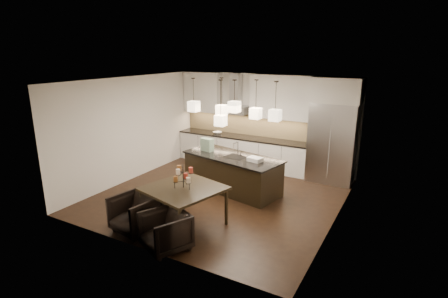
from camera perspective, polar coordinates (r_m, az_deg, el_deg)
The scene contains 37 objects.
floor at distance 8.67m, azimuth -0.65°, elevation -7.71°, with size 5.50×5.50×0.02m, color black.
ceiling at distance 7.99m, azimuth -0.71°, elevation 11.20°, with size 5.50×5.50×0.02m, color white.
wall_back at distance 10.64m, azimuth 6.76°, elevation 4.56°, with size 5.50×0.02×2.80m, color silver.
wall_front at distance 6.09m, azimuth -13.76°, elevation -4.32°, with size 5.50×0.02×2.80m, color silver.
wall_left at distance 9.85m, azimuth -14.77°, elevation 3.25°, with size 0.02×5.50×2.80m, color silver.
wall_right at distance 7.30m, azimuth 18.48°, elevation -1.34°, with size 0.02×5.50×2.80m, color silver.
refrigerator at distance 9.76m, azimuth 17.27°, elevation 0.97°, with size 1.20×0.72×2.15m, color #B7B7BA.
fridge_panel at distance 9.52m, azimuth 17.96°, elevation 9.15°, with size 1.26×0.72×0.65m, color silver.
lower_cabinets at distance 10.82m, azimuth 2.87°, elevation -0.39°, with size 4.21×0.62×0.88m, color silver.
countertop at distance 10.70m, azimuth 2.90°, elevation 1.97°, with size 4.21×0.66×0.04m, color black.
backsplash at distance 10.89m, azimuth 3.63°, elevation 4.01°, with size 4.21×0.02×0.63m, color tan.
upper_cab_left at distance 11.32m, azimuth -3.49°, elevation 9.27°, with size 1.25×0.35×1.25m, color silver.
upper_cab_right at distance 10.15m, azimuth 9.39°, elevation 8.35°, with size 1.86×0.35×1.25m, color silver.
hood_canopy at distance 10.72m, azimuth 1.64°, elevation 6.48°, with size 0.90×0.52×0.24m, color #B7B7BA.
hood_chimney at distance 10.74m, azimuth 1.94°, elevation 9.72°, with size 0.30×0.28×0.96m, color #B7B7BA.
fruit_bowl at distance 11.03m, azimuth -1.08°, elevation 2.68°, with size 0.26×0.26×0.06m, color silver.
island_body at distance 8.90m, azimuth 1.36°, elevation -4.03°, with size 2.46×0.98×0.86m, color black.
island_top at distance 8.76m, azimuth 1.38°, elevation -1.25°, with size 2.54×1.06×0.04m, color black.
faucet at distance 8.71m, azimuth 2.30°, elevation 0.07°, with size 0.10×0.24×0.37m, color silver, non-canonical shape.
tote_bag at distance 9.16m, azimuth -2.77°, elevation 0.71°, with size 0.33×0.18×0.33m, color #19512D.
food_container at distance 8.34m, azimuth 5.08°, elevation -1.70°, with size 0.33×0.24×0.10m, color silver.
dining_table at distance 7.20m, azimuth -6.52°, elevation -9.28°, with size 1.37×1.37×0.82m, color black, non-canonical shape.
candelabra at distance 6.95m, azimuth -6.68°, elevation -4.42°, with size 0.39×0.39×0.48m, color black, non-canonical shape.
candle_a at distance 6.85m, azimuth -5.84°, elevation -5.09°, with size 0.08×0.08×0.11m, color beige.
candle_b at distance 7.10m, azimuth -6.26°, elevation -4.36°, with size 0.08×0.08×0.11m, color #C43B2A.
candle_c at distance 6.94m, azimuth -7.91°, elevation -4.88°, with size 0.08×0.08×0.11m, color brown.
candle_d at distance 6.88m, azimuth -5.44°, elevation -3.45°, with size 0.08×0.08×0.11m, color #C43B2A.
candle_e at distance 7.02m, azimuth -7.33°, elevation -3.10°, with size 0.08×0.08×0.11m, color brown.
candle_f at distance 6.80m, azimuth -7.51°, elevation -3.73°, with size 0.08×0.08×0.11m, color beige.
armchair_left at distance 7.16m, azimuth -14.29°, elevation -10.17°, with size 0.79×0.82×0.74m, color black.
armchair_right at distance 6.46m, azimuth -9.55°, elevation -13.08°, with size 0.75×0.77×0.70m, color black.
pendant_a at distance 8.88m, azimuth -4.95°, elevation 6.94°, with size 0.24×0.24×0.26m, color beige.
pendant_b at distance 9.00m, azimuth -0.39°, elevation 6.38°, with size 0.24×0.24×0.26m, color beige.
pendant_c at distance 8.32m, azimuth 1.70°, elevation 6.90°, with size 0.24×0.24×0.26m, color beige.
pendant_d at distance 8.40m, azimuth 5.20°, elevation 5.81°, with size 0.24×0.24×0.26m, color beige.
pendant_e at distance 7.97m, azimuth 8.33°, elevation 5.47°, with size 0.24×0.24×0.26m, color beige.
pendant_f at distance 8.39m, azimuth -0.55°, elevation 4.68°, with size 0.24×0.24×0.26m, color beige.
Camera 1 is at (3.97, -6.90, 3.44)m, focal length 28.00 mm.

